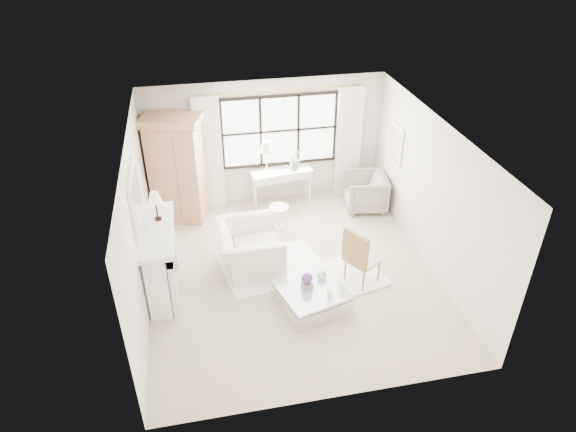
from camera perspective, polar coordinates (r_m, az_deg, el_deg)
name	(u,v)px	position (r m, az deg, el deg)	size (l,w,h in m)	color
floor	(292,273)	(9.30, 0.47, -6.35)	(5.50, 5.50, 0.00)	#BEAB8D
ceiling	(293,134)	(7.91, 0.56, 9.14)	(5.50, 5.50, 0.00)	white
wall_back	(265,143)	(10.92, -2.52, 8.16)	(5.00, 5.00, 0.00)	beige
wall_front	(339,324)	(6.41, 5.74, -11.90)	(5.00, 5.00, 0.00)	white
wall_left	(138,226)	(8.44, -16.33, -1.04)	(5.50, 5.50, 0.00)	beige
wall_right	(433,194)	(9.31, 15.76, 2.35)	(5.50, 5.50, 0.00)	beige
window_pane	(280,131)	(10.85, -0.95, 9.46)	(2.40, 0.02, 1.50)	white
window_frame	(280,131)	(10.84, -0.94, 9.44)	(2.50, 0.04, 1.50)	black
curtain_rod	(280,91)	(10.49, -0.93, 13.72)	(0.04, 0.04, 3.30)	#A58139
curtain_left	(209,154)	(10.78, -8.76, 6.78)	(0.55, 0.10, 2.47)	silver
curtain_right	(348,142)	(11.28, 6.73, 8.12)	(0.55, 0.10, 2.47)	white
fireplace	(159,259)	(8.81, -14.18, -4.71)	(0.58, 1.66, 1.26)	silver
mirror_frame	(135,199)	(8.19, -16.63, 1.85)	(0.05, 1.15, 0.95)	white
mirror_glass	(137,199)	(8.19, -16.43, 1.87)	(0.02, 1.00, 0.80)	silver
art_frame	(396,144)	(10.57, 11.88, 7.81)	(0.04, 0.62, 0.82)	white
art_canvas	(395,144)	(10.56, 11.78, 7.80)	(0.01, 0.52, 0.72)	#BDAE92
mantel_lamp	(155,199)	(8.49, -14.58, 1.86)	(0.22, 0.22, 0.51)	black
armoire	(176,169)	(10.52, -12.29, 5.15)	(1.28, 1.00, 2.24)	tan
console_table	(281,187)	(11.15, -0.74, 3.25)	(1.34, 0.60, 0.80)	silver
console_lamp	(266,147)	(10.68, -2.43, 7.62)	(0.28, 0.28, 0.69)	#C28D43
orchid_plant	(296,158)	(10.90, 0.87, 6.43)	(0.28, 0.23, 0.52)	#576C48
side_table	(279,214)	(10.31, -1.01, 0.20)	(0.40, 0.40, 0.51)	silver
rug_left	(273,268)	(9.40, -1.66, -5.75)	(1.78, 1.25, 0.03)	white
rug_right	(341,278)	(9.23, 5.86, -6.81)	(1.45, 1.09, 0.03)	white
club_armchair	(250,249)	(9.23, -4.22, -3.63)	(1.25, 1.09, 0.81)	silver
wingback_chair	(365,192)	(11.10, 8.57, 2.68)	(0.84, 0.86, 0.78)	gray
french_chair	(361,267)	(9.02, 8.14, -5.67)	(0.66, 0.66, 1.08)	#9F7042
coffee_table	(311,298)	(8.52, 2.59, -9.06)	(1.23, 1.23, 0.38)	silver
planter_box	(307,285)	(8.37, 2.12, -7.68)	(0.15, 0.15, 0.11)	slate
planter_flowers	(307,278)	(8.28, 2.14, -6.91)	(0.18, 0.18, 0.18)	#552C70
pillar_candle	(330,292)	(8.25, 4.66, -8.40)	(0.09, 0.09, 0.12)	white
coffee_vase	(322,274)	(8.55, 3.78, -6.49)	(0.16, 0.16, 0.17)	silver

